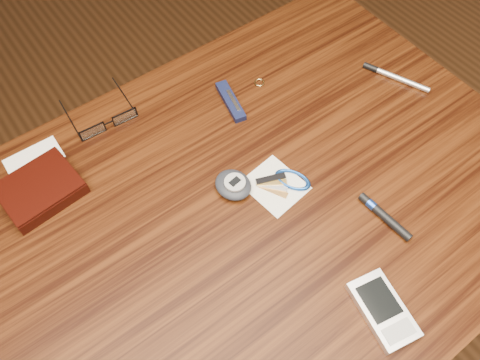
{
  "coord_description": "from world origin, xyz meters",
  "views": [
    {
      "loc": [
        -0.22,
        -0.29,
        1.41
      ],
      "look_at": [
        0.02,
        0.04,
        0.76
      ],
      "focal_mm": 35.0,
      "sensor_mm": 36.0,
      "label": 1
    }
  ],
  "objects_px": {
    "desk": "(244,235)",
    "silver_pen": "(391,75)",
    "pda_phone": "(383,310)",
    "pedometer": "(233,185)",
    "wallet_and_card": "(40,188)",
    "eyeglasses": "(108,122)",
    "pocket_knife": "(231,101)",
    "notepad_keys": "(284,182)"
  },
  "relations": [
    {
      "from": "wallet_and_card",
      "to": "pocket_knife",
      "type": "relative_size",
      "value": 1.57
    },
    {
      "from": "pda_phone",
      "to": "pedometer",
      "type": "height_order",
      "value": "pedometer"
    },
    {
      "from": "pda_phone",
      "to": "silver_pen",
      "type": "relative_size",
      "value": 0.91
    },
    {
      "from": "eyeglasses",
      "to": "notepad_keys",
      "type": "xyz_separation_m",
      "value": [
        0.18,
        -0.28,
        -0.01
      ]
    },
    {
      "from": "pda_phone",
      "to": "pedometer",
      "type": "distance_m",
      "value": 0.29
    },
    {
      "from": "wallet_and_card",
      "to": "pedometer",
      "type": "bearing_deg",
      "value": -34.83
    },
    {
      "from": "wallet_and_card",
      "to": "pda_phone",
      "type": "relative_size",
      "value": 1.36
    },
    {
      "from": "pda_phone",
      "to": "pedometer",
      "type": "relative_size",
      "value": 1.62
    },
    {
      "from": "wallet_and_card",
      "to": "notepad_keys",
      "type": "bearing_deg",
      "value": -33.77
    },
    {
      "from": "pocket_knife",
      "to": "silver_pen",
      "type": "distance_m",
      "value": 0.31
    },
    {
      "from": "notepad_keys",
      "to": "silver_pen",
      "type": "relative_size",
      "value": 0.87
    },
    {
      "from": "desk",
      "to": "eyeglasses",
      "type": "bearing_deg",
      "value": 109.23
    },
    {
      "from": "desk",
      "to": "pda_phone",
      "type": "distance_m",
      "value": 0.28
    },
    {
      "from": "pda_phone",
      "to": "wallet_and_card",
      "type": "bearing_deg",
      "value": 123.22
    },
    {
      "from": "wallet_and_card",
      "to": "pedometer",
      "type": "distance_m",
      "value": 0.31
    },
    {
      "from": "desk",
      "to": "pda_phone",
      "type": "relative_size",
      "value": 8.74
    },
    {
      "from": "desk",
      "to": "pedometer",
      "type": "xyz_separation_m",
      "value": [
        0.01,
        0.04,
        0.11
      ]
    },
    {
      "from": "desk",
      "to": "eyeglasses",
      "type": "xyz_separation_m",
      "value": [
        -0.1,
        0.28,
        0.11
      ]
    },
    {
      "from": "pedometer",
      "to": "silver_pen",
      "type": "xyz_separation_m",
      "value": [
        0.39,
        0.02,
        -0.01
      ]
    },
    {
      "from": "pda_phone",
      "to": "notepad_keys",
      "type": "height_order",
      "value": "pda_phone"
    },
    {
      "from": "desk",
      "to": "silver_pen",
      "type": "xyz_separation_m",
      "value": [
        0.4,
        0.06,
        0.11
      ]
    },
    {
      "from": "eyeglasses",
      "to": "pocket_knife",
      "type": "xyz_separation_m",
      "value": [
        0.21,
        -0.09,
        -0.0
      ]
    },
    {
      "from": "eyeglasses",
      "to": "pda_phone",
      "type": "relative_size",
      "value": 1.04
    },
    {
      "from": "wallet_and_card",
      "to": "eyeglasses",
      "type": "relative_size",
      "value": 1.31
    },
    {
      "from": "desk",
      "to": "pocket_knife",
      "type": "distance_m",
      "value": 0.25
    },
    {
      "from": "eyeglasses",
      "to": "pocket_knife",
      "type": "height_order",
      "value": "eyeglasses"
    },
    {
      "from": "pda_phone",
      "to": "notepad_keys",
      "type": "xyz_separation_m",
      "value": [
        0.02,
        0.25,
        -0.0
      ]
    },
    {
      "from": "wallet_and_card",
      "to": "pda_phone",
      "type": "height_order",
      "value": "wallet_and_card"
    },
    {
      "from": "wallet_and_card",
      "to": "silver_pen",
      "type": "distance_m",
      "value": 0.66
    },
    {
      "from": "desk",
      "to": "notepad_keys",
      "type": "relative_size",
      "value": 9.17
    },
    {
      "from": "desk",
      "to": "notepad_keys",
      "type": "height_order",
      "value": "notepad_keys"
    },
    {
      "from": "desk",
      "to": "wallet_and_card",
      "type": "xyz_separation_m",
      "value": [
        -0.25,
        0.22,
        0.11
      ]
    },
    {
      "from": "notepad_keys",
      "to": "pedometer",
      "type": "bearing_deg",
      "value": 150.17
    },
    {
      "from": "pda_phone",
      "to": "silver_pen",
      "type": "height_order",
      "value": "pda_phone"
    },
    {
      "from": "desk",
      "to": "pedometer",
      "type": "relative_size",
      "value": 14.12
    },
    {
      "from": "desk",
      "to": "pocket_knife",
      "type": "bearing_deg",
      "value": 60.1
    },
    {
      "from": "desk",
      "to": "silver_pen",
      "type": "relative_size",
      "value": 7.96
    },
    {
      "from": "eyeglasses",
      "to": "notepad_keys",
      "type": "bearing_deg",
      "value": -57.84
    },
    {
      "from": "eyeglasses",
      "to": "pda_phone",
      "type": "bearing_deg",
      "value": -73.8
    },
    {
      "from": "pocket_knife",
      "to": "pedometer",
      "type": "bearing_deg",
      "value": -124.31
    },
    {
      "from": "pda_phone",
      "to": "pocket_knife",
      "type": "xyz_separation_m",
      "value": [
        0.05,
        0.44,
        -0.0
      ]
    },
    {
      "from": "pda_phone",
      "to": "pocket_knife",
      "type": "distance_m",
      "value": 0.44
    }
  ]
}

